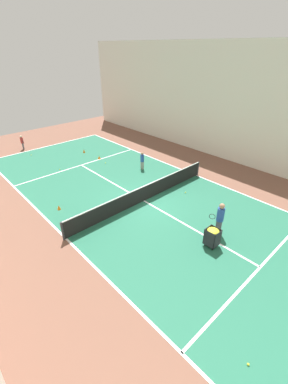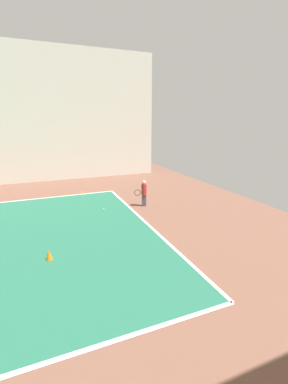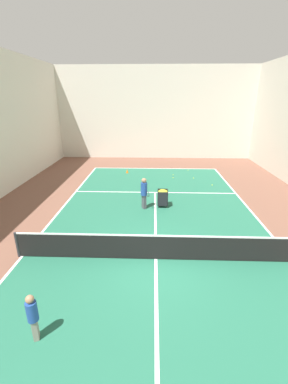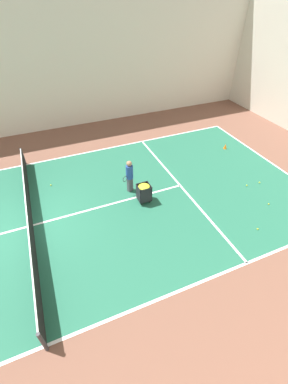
# 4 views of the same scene
# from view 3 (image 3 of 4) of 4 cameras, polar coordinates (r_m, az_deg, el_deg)

# --- Properties ---
(ground_plane) EXTENTS (36.59, 36.59, 0.00)m
(ground_plane) POSITION_cam_3_polar(r_m,az_deg,el_deg) (9.39, 2.65, -14.69)
(ground_plane) COLOR brown
(court_playing_area) EXTENTS (9.63, 24.70, 0.00)m
(court_playing_area) POSITION_cam_3_polar(r_m,az_deg,el_deg) (9.39, 2.65, -14.68)
(court_playing_area) COLOR #23664C
(court_playing_area) RESTS_ON ground
(line_baseline_far) EXTENTS (9.63, 0.10, 0.00)m
(line_baseline_far) POSITION_cam_3_polar(r_m,az_deg,el_deg) (20.76, 2.42, 5.25)
(line_baseline_far) COLOR white
(line_baseline_far) RESTS_ON ground
(line_sideline_left) EXTENTS (0.10, 24.70, 0.00)m
(line_sideline_left) POSITION_cam_3_polar(r_m,az_deg,el_deg) (10.49, -25.44, -12.75)
(line_sideline_left) COLOR white
(line_sideline_left) RESTS_ON ground
(line_service_far) EXTENTS (9.63, 0.10, 0.00)m
(line_service_far) POSITION_cam_3_polar(r_m,az_deg,el_deg) (15.45, 2.48, -0.09)
(line_service_far) COLOR white
(line_service_far) RESTS_ON ground
(line_centre_service) EXTENTS (0.10, 13.59, 0.00)m
(line_centre_service) POSITION_cam_3_polar(r_m,az_deg,el_deg) (9.39, 2.65, -14.66)
(line_centre_service) COLOR white
(line_centre_service) RESTS_ON ground
(hall_enclosure_far) EXTENTS (17.52, 0.15, 8.03)m
(hall_enclosure_far) POSITION_cam_3_polar(r_m,az_deg,el_deg) (24.10, 2.53, 17.02)
(hall_enclosure_far) COLOR silver
(hall_enclosure_far) RESTS_ON ground
(tennis_net) EXTENTS (9.93, 0.10, 0.97)m
(tennis_net) POSITION_cam_3_polar(r_m,az_deg,el_deg) (9.11, 2.70, -12.10)
(tennis_net) COLOR #2D2D33
(tennis_net) RESTS_ON ground
(coach_at_net) EXTENTS (0.49, 0.63, 1.63)m
(coach_at_net) POSITION_cam_3_polar(r_m,az_deg,el_deg) (12.92, 0.01, 0.15)
(coach_at_net) COLOR #4C4C56
(coach_at_net) RESTS_ON ground
(child_midcourt) EXTENTS (0.32, 0.32, 1.26)m
(child_midcourt) POSITION_cam_3_polar(r_m,az_deg,el_deg) (6.97, -23.52, -23.69)
(child_midcourt) COLOR gray
(child_midcourt) RESTS_ON ground
(ball_cart) EXTENTS (0.52, 0.55, 0.90)m
(ball_cart) POSITION_cam_3_polar(r_m,az_deg,el_deg) (13.31, 4.18, -0.67)
(ball_cart) COLOR black
(ball_cart) RESTS_ON ground
(training_cone_1) EXTENTS (0.20, 0.20, 0.30)m
(training_cone_1) POSITION_cam_3_polar(r_m,az_deg,el_deg) (19.48, -3.77, 4.67)
(training_cone_1) COLOR orange
(training_cone_1) RESTS_ON ground
(tennis_ball_0) EXTENTS (0.07, 0.07, 0.07)m
(tennis_ball_0) POSITION_cam_3_polar(r_m,az_deg,el_deg) (18.99, 6.47, 3.81)
(tennis_ball_0) COLOR yellow
(tennis_ball_0) RESTS_ON ground
(tennis_ball_1) EXTENTS (0.07, 0.07, 0.07)m
(tennis_ball_1) POSITION_cam_3_polar(r_m,az_deg,el_deg) (18.45, 10.97, 3.07)
(tennis_ball_1) COLOR yellow
(tennis_ball_1) RESTS_ON ground
(tennis_ball_5) EXTENTS (0.07, 0.07, 0.07)m
(tennis_ball_5) POSITION_cam_3_polar(r_m,az_deg,el_deg) (18.29, 6.47, 3.17)
(tennis_ball_5) COLOR yellow
(tennis_ball_5) RESTS_ON ground
(tennis_ball_6) EXTENTS (0.07, 0.07, 0.07)m
(tennis_ball_6) POSITION_cam_3_polar(r_m,az_deg,el_deg) (17.24, 14.91, 1.52)
(tennis_ball_6) COLOR yellow
(tennis_ball_6) RESTS_ON ground
(tennis_ball_8) EXTENTS (0.07, 0.07, 0.07)m
(tennis_ball_8) POSITION_cam_3_polar(r_m,az_deg,el_deg) (20.38, 9.75, 4.79)
(tennis_ball_8) COLOR yellow
(tennis_ball_8) RESTS_ON ground
(tennis_ball_9) EXTENTS (0.07, 0.07, 0.07)m
(tennis_ball_9) POSITION_cam_3_polar(r_m,az_deg,el_deg) (10.47, -10.96, -10.81)
(tennis_ball_9) COLOR yellow
(tennis_ball_9) RESTS_ON ground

